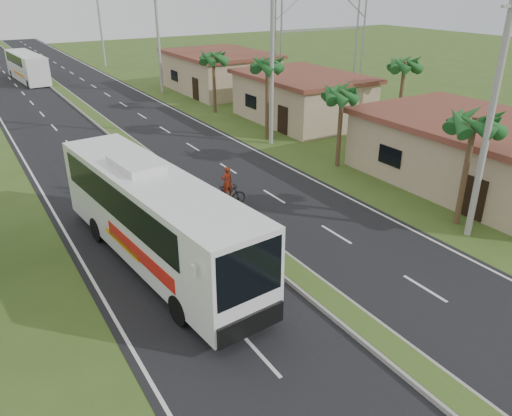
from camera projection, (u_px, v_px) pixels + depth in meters
ground at (352, 320)px, 16.52m from camera, size 180.00×180.00×0.00m
road_asphalt at (143, 156)px, 32.04m from camera, size 14.00×160.00×0.02m
median_strip at (143, 154)px, 32.00m from camera, size 1.20×160.00×0.18m
lane_edge_left at (32, 175)px, 28.87m from camera, size 0.12×160.00×0.01m
lane_edge_right at (234, 140)px, 35.23m from camera, size 0.12×160.00×0.01m
shop_near at (476, 152)px, 27.09m from camera, size 8.60×12.60×3.52m
shop_mid at (302, 97)px, 39.48m from camera, size 7.60×10.60×3.67m
shop_far at (220, 71)px, 50.32m from camera, size 8.60×11.60×3.82m
palm_verge_a at (474, 123)px, 21.16m from camera, size 2.40×2.40×5.45m
palm_verge_b at (342, 94)px, 28.49m from camera, size 2.40×2.40×5.05m
palm_verge_c at (267, 65)px, 33.32m from camera, size 2.40×2.40×5.85m
palm_verge_d at (213, 57)px, 40.79m from camera, size 2.40×2.40×5.25m
palm_behind_shop at (405, 65)px, 34.43m from camera, size 2.40×2.40×5.65m
utility_pole_a at (492, 107)px, 19.76m from camera, size 1.60×0.28×11.00m
utility_pole_b at (272, 49)px, 31.92m from camera, size 3.20×0.28×12.00m
utility_pole_c at (158, 33)px, 47.70m from camera, size 1.60×0.28×11.00m
utility_pole_d at (100, 23)px, 63.34m from camera, size 1.60×0.28×10.50m
billboard_lattice at (322, 20)px, 47.43m from camera, size 10.18×1.18×12.07m
coach_bus_main at (153, 213)px, 18.97m from camera, size 3.75×12.52×3.99m
coach_bus_far at (27, 65)px, 55.27m from camera, size 2.97×10.49×3.02m
motorcyclist at (227, 193)px, 24.46m from camera, size 1.98×0.76×2.12m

